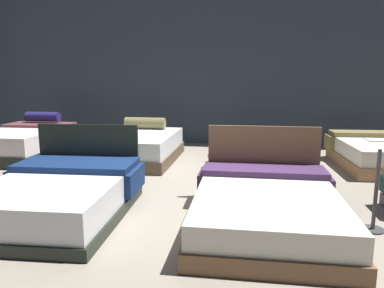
{
  "coord_description": "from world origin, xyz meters",
  "views": [
    {
      "loc": [
        0.94,
        -4.93,
        1.61
      ],
      "look_at": [
        0.17,
        0.53,
        0.59
      ],
      "focal_mm": 33.88,
      "sensor_mm": 36.0,
      "label": 1
    }
  ],
  "objects_px": {
    "bed_2": "(266,206)",
    "bed_6": "(257,151)",
    "bed_5": "(136,147)",
    "price_sign": "(376,196)",
    "bed_4": "(25,142)",
    "bed_1": "(60,195)"
  },
  "relations": [
    {
      "from": "bed_2",
      "to": "bed_6",
      "type": "relative_size",
      "value": 1.07
    },
    {
      "from": "bed_5",
      "to": "price_sign",
      "type": "distance_m",
      "value": 4.52
    },
    {
      "from": "bed_4",
      "to": "price_sign",
      "type": "distance_m",
      "value": 6.53
    },
    {
      "from": "bed_4",
      "to": "bed_5",
      "type": "xyz_separation_m",
      "value": [
        2.37,
        -0.02,
        -0.02
      ]
    },
    {
      "from": "bed_4",
      "to": "bed_5",
      "type": "relative_size",
      "value": 0.98
    },
    {
      "from": "bed_2",
      "to": "bed_5",
      "type": "bearing_deg",
      "value": 128.93
    },
    {
      "from": "bed_2",
      "to": "price_sign",
      "type": "relative_size",
      "value": 2.14
    },
    {
      "from": "bed_6",
      "to": "price_sign",
      "type": "height_order",
      "value": "price_sign"
    },
    {
      "from": "bed_5",
      "to": "price_sign",
      "type": "relative_size",
      "value": 2.16
    },
    {
      "from": "bed_1",
      "to": "bed_2",
      "type": "relative_size",
      "value": 0.97
    },
    {
      "from": "bed_1",
      "to": "bed_6",
      "type": "distance_m",
      "value": 3.85
    },
    {
      "from": "bed_5",
      "to": "bed_6",
      "type": "relative_size",
      "value": 1.08
    },
    {
      "from": "bed_2",
      "to": "price_sign",
      "type": "distance_m",
      "value": 1.14
    },
    {
      "from": "bed_1",
      "to": "bed_2",
      "type": "xyz_separation_m",
      "value": [
        2.38,
        0.01,
        -0.02
      ]
    },
    {
      "from": "bed_1",
      "to": "bed_6",
      "type": "height_order",
      "value": "bed_1"
    },
    {
      "from": "bed_6",
      "to": "price_sign",
      "type": "relative_size",
      "value": 2.0
    },
    {
      "from": "bed_4",
      "to": "bed_6",
      "type": "distance_m",
      "value": 4.72
    },
    {
      "from": "bed_6",
      "to": "bed_2",
      "type": "bearing_deg",
      "value": -90.8
    },
    {
      "from": "bed_1",
      "to": "bed_4",
      "type": "bearing_deg",
      "value": 126.51
    },
    {
      "from": "bed_4",
      "to": "bed_5",
      "type": "height_order",
      "value": "bed_4"
    },
    {
      "from": "bed_1",
      "to": "price_sign",
      "type": "bearing_deg",
      "value": -0.95
    },
    {
      "from": "bed_4",
      "to": "bed_6",
      "type": "xyz_separation_m",
      "value": [
        4.72,
        0.06,
        -0.05
      ]
    }
  ]
}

